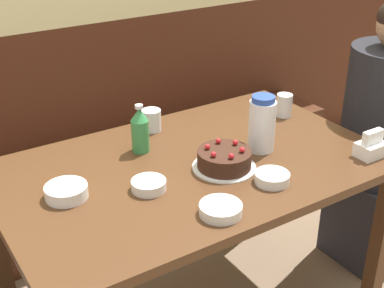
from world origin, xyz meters
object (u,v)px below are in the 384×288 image
bowl_soup_white (272,178)px  glass_tumbler_short (152,120)px  bowl_side_dish (221,209)px  bowl_sauce_shallow (149,185)px  soju_bottle (140,130)px  person_teal_shirt (382,139)px  birthday_cake (224,159)px  bowl_rice_small (66,192)px  bench_seat (107,189)px  napkin_holder (371,147)px  water_pitcher (262,124)px  glass_water_tall (284,105)px

bowl_soup_white → glass_tumbler_short: bearing=103.5°
bowl_side_dish → bowl_sauce_shallow: bearing=115.5°
soju_bottle → person_teal_shirt: (1.08, -0.28, -0.21)m
birthday_cake → bowl_rice_small: size_ratio=1.64×
bowl_soup_white → bowl_sauce_shallow: bowl_soup_white is taller
bowl_side_dish → glass_tumbler_short: size_ratio=1.52×
bench_seat → bowl_rice_small: size_ratio=19.44×
birthday_cake → person_teal_shirt: bearing=0.2°
birthday_cake → napkin_holder: bearing=-23.4°
person_teal_shirt → glass_tumbler_short: bearing=-23.8°
birthday_cake → bowl_sauce_shallow: birthday_cake is taller
bowl_rice_small → person_teal_shirt: person_teal_shirt is taller
water_pitcher → soju_bottle: water_pitcher is taller
water_pitcher → person_teal_shirt: 0.72m
birthday_cake → glass_water_tall: 0.55m
soju_bottle → bowl_sauce_shallow: 0.30m
glass_water_tall → glass_tumbler_short: 0.59m
water_pitcher → bowl_soup_white: (-0.13, -0.22, -0.09)m
bowl_side_dish → glass_water_tall: glass_water_tall is taller
birthday_cake → bench_seat: bearing=94.9°
glass_water_tall → water_pitcher: bearing=-146.0°
glass_tumbler_short → soju_bottle: bearing=-131.7°
water_pitcher → napkin_holder: (0.31, -0.27, -0.07)m
water_pitcher → bowl_rice_small: size_ratio=1.56×
bowl_sauce_shallow → birthday_cake: bearing=-3.0°
water_pitcher → bowl_rice_small: (-0.75, 0.08, -0.09)m
bowl_rice_small → bowl_soup_white: bearing=-24.8°
birthday_cake → napkin_holder: (0.52, -0.22, 0.00)m
bench_seat → glass_tumbler_short: (0.01, -0.50, 0.59)m
glass_water_tall → person_teal_shirt: size_ratio=0.08×
glass_water_tall → napkin_holder: bearing=-87.3°
birthday_cake → napkin_holder: napkin_holder is taller
glass_tumbler_short → person_teal_shirt: 1.05m
birthday_cake → bowl_sauce_shallow: bearing=177.0°
napkin_holder → bowl_side_dish: bearing=-179.2°
soju_bottle → glass_water_tall: soju_bottle is taller
bowl_side_dish → napkin_holder: bearing=0.8°
bowl_rice_small → napkin_holder: bearing=-17.8°
birthday_cake → person_teal_shirt: person_teal_shirt is taller
napkin_holder → bowl_soup_white: 0.44m
birthday_cake → bowl_rice_small: birthday_cake is taller
water_pitcher → person_teal_shirt: (0.68, -0.04, -0.23)m
bowl_side_dish → bowl_sauce_shallow: same height
bench_seat → glass_water_tall: glass_water_tall is taller
bench_seat → birthday_cake: (0.08, -0.92, 0.57)m
water_pitcher → soju_bottle: bearing=148.7°
soju_bottle → bowl_soup_white: 0.53m
glass_tumbler_short → glass_water_tall: bearing=-18.1°
water_pitcher → bowl_side_dish: bearing=-144.3°
bowl_rice_small → birthday_cake: bearing=-12.2°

